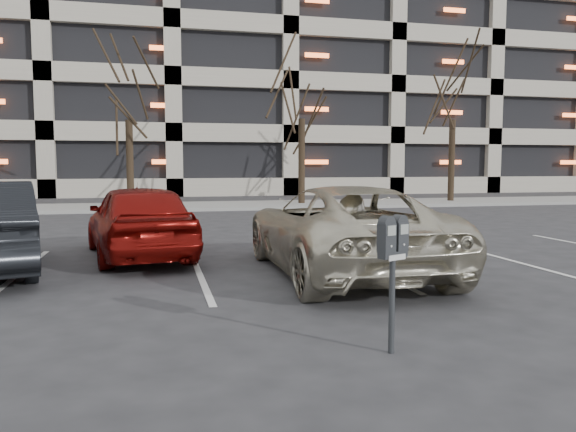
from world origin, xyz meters
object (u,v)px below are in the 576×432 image
suv_silver (342,229)px  car_red (139,220)px  tree_b (127,65)px  tree_d (454,68)px  parking_meter (393,250)px  tree_c (302,65)px

suv_silver → car_red: (-3.21, 2.29, 0.00)m
tree_b → tree_d: size_ratio=0.93×
parking_meter → tree_d: bearing=34.6°
tree_d → suv_silver: bearing=-124.9°
tree_c → tree_d: size_ratio=0.98×
suv_silver → car_red: size_ratio=1.22×
tree_b → car_red: 13.21m
tree_d → suv_silver: (-10.15, -14.54, -5.32)m
tree_c → parking_meter: tree_c is taller
car_red → parking_meter: bearing=102.1°
tree_c → parking_meter: size_ratio=6.51×
tree_c → parking_meter: 19.40m
tree_b → tree_d: tree_d is taller
tree_b → suv_silver: (3.85, -14.54, -4.91)m
tree_b → tree_c: tree_c is taller
tree_c → car_red: bearing=-117.5°
tree_d → parking_meter: (-10.97, -18.34, -5.06)m
car_red → tree_c: bearing=-126.8°
tree_b → tree_c: 7.01m
tree_c → suv_silver: size_ratio=1.60×
tree_b → suv_silver: 15.82m
parking_meter → car_red: (-2.39, 6.09, -0.25)m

